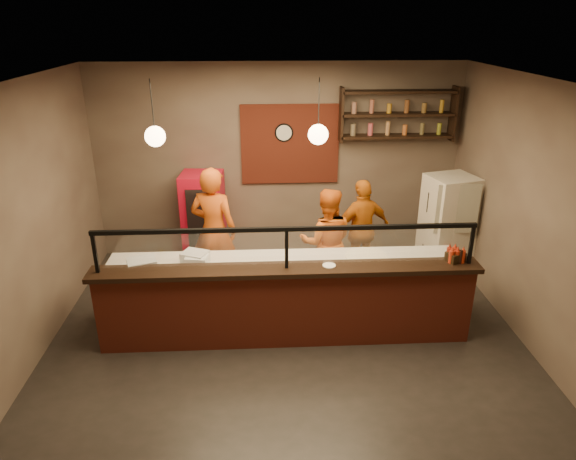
{
  "coord_description": "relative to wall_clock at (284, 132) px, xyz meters",
  "views": [
    {
      "loc": [
        -0.28,
        -5.78,
        3.84
      ],
      "look_at": [
        0.05,
        0.3,
        1.3
      ],
      "focal_mm": 32.0,
      "sensor_mm": 36.0,
      "label": 1
    }
  ],
  "objects": [
    {
      "name": "floor",
      "position": [
        -0.1,
        -2.46,
        -2.1
      ],
      "size": [
        6.0,
        6.0,
        0.0
      ],
      "primitive_type": "plane",
      "color": "black",
      "rests_on": "ground"
    },
    {
      "name": "ceiling",
      "position": [
        -0.1,
        -2.46,
        1.1
      ],
      "size": [
        6.0,
        6.0,
        0.0
      ],
      "primitive_type": "plane",
      "rotation": [
        3.14,
        0.0,
        0.0
      ],
      "color": "#362F29",
      "rests_on": "wall_back"
    },
    {
      "name": "wall_back",
      "position": [
        -0.1,
        0.04,
        -0.5
      ],
      "size": [
        6.0,
        0.0,
        6.0
      ],
      "primitive_type": "plane",
      "rotation": [
        1.57,
        0.0,
        0.0
      ],
      "color": "#716253",
      "rests_on": "floor"
    },
    {
      "name": "wall_left",
      "position": [
        -3.1,
        -2.46,
        -0.5
      ],
      "size": [
        0.0,
        5.0,
        5.0
      ],
      "primitive_type": "plane",
      "rotation": [
        1.57,
        0.0,
        1.57
      ],
      "color": "#716253",
      "rests_on": "floor"
    },
    {
      "name": "wall_right",
      "position": [
        2.9,
        -2.46,
        -0.5
      ],
      "size": [
        0.0,
        5.0,
        5.0
      ],
      "primitive_type": "plane",
      "rotation": [
        1.57,
        0.0,
        -1.57
      ],
      "color": "#716253",
      "rests_on": "floor"
    },
    {
      "name": "wall_front",
      "position": [
        -0.1,
        -4.96,
        -0.5
      ],
      "size": [
        6.0,
        0.0,
        6.0
      ],
      "primitive_type": "plane",
      "rotation": [
        -1.57,
        0.0,
        0.0
      ],
      "color": "#716253",
      "rests_on": "floor"
    },
    {
      "name": "brick_patch",
      "position": [
        0.1,
        0.01,
        -0.2
      ],
      "size": [
        1.6,
        0.04,
        1.3
      ],
      "primitive_type": "cube",
      "color": "maroon",
      "rests_on": "wall_back"
    },
    {
      "name": "service_counter",
      "position": [
        -0.1,
        -2.76,
        -1.6
      ],
      "size": [
        4.6,
        0.25,
        1.0
      ],
      "primitive_type": "cube",
      "color": "maroon",
      "rests_on": "floor"
    },
    {
      "name": "counter_ledge",
      "position": [
        -0.1,
        -2.76,
        -1.07
      ],
      "size": [
        4.7,
        0.37,
        0.06
      ],
      "primitive_type": "cube",
      "color": "black",
      "rests_on": "service_counter"
    },
    {
      "name": "worktop_cabinet",
      "position": [
        -0.1,
        -2.26,
        -1.68
      ],
      "size": [
        4.6,
        0.75,
        0.85
      ],
      "primitive_type": "cube",
      "color": "gray",
      "rests_on": "floor"
    },
    {
      "name": "worktop",
      "position": [
        -0.1,
        -2.26,
        -1.23
      ],
      "size": [
        4.6,
        0.75,
        0.05
      ],
      "primitive_type": "cube",
      "color": "silver",
      "rests_on": "worktop_cabinet"
    },
    {
      "name": "sneeze_guard",
      "position": [
        -0.1,
        -2.76,
        -0.73
      ],
      "size": [
        4.5,
        0.05,
        0.52
      ],
      "color": "white",
      "rests_on": "counter_ledge"
    },
    {
      "name": "wall_shelving",
      "position": [
        1.8,
        -0.14,
        0.3
      ],
      "size": [
        1.84,
        0.28,
        0.85
      ],
      "color": "black",
      "rests_on": "wall_back"
    },
    {
      "name": "wall_clock",
      "position": [
        0.0,
        0.0,
        0.0
      ],
      "size": [
        0.3,
        0.04,
        0.3
      ],
      "primitive_type": "cylinder",
      "rotation": [
        1.57,
        0.0,
        0.0
      ],
      "color": "black",
      "rests_on": "wall_back"
    },
    {
      "name": "pendant_left",
      "position": [
        -1.6,
        -2.26,
        0.45
      ],
      "size": [
        0.24,
        0.24,
        0.77
      ],
      "color": "black",
      "rests_on": "ceiling"
    },
    {
      "name": "pendant_right",
      "position": [
        0.3,
        -2.26,
        0.45
      ],
      "size": [
        0.24,
        0.24,
        0.77
      ],
      "color": "black",
      "rests_on": "ceiling"
    },
    {
      "name": "cook_left",
      "position": [
        -1.09,
        -1.29,
        -1.15
      ],
      "size": [
        0.8,
        0.64,
        1.9
      ],
      "primitive_type": "imported",
      "rotation": [
        0.0,
        0.0,
        2.84
      ],
      "color": "#C84F12",
      "rests_on": "floor"
    },
    {
      "name": "cook_mid",
      "position": [
        0.54,
        -1.5,
        -1.29
      ],
      "size": [
        0.83,
        0.66,
        1.63
      ],
      "primitive_type": "imported",
      "rotation": [
        0.0,
        0.0,
        3.08
      ],
      "color": "#CD5A13",
      "rests_on": "floor"
    },
    {
      "name": "cook_right",
      "position": [
        1.15,
        -1.03,
        -1.3
      ],
      "size": [
        1.01,
        0.68,
        1.6
      ],
      "primitive_type": "imported",
      "rotation": [
        0.0,
        0.0,
        3.47
      ],
      "color": "#C86512",
      "rests_on": "floor"
    },
    {
      "name": "fridge",
      "position": [
        2.5,
        -0.98,
        -1.29
      ],
      "size": [
        0.81,
        0.78,
        1.62
      ],
      "primitive_type": "cube",
      "rotation": [
        0.0,
        0.0,
        0.26
      ],
      "color": "beige",
      "rests_on": "floor"
    },
    {
      "name": "red_cooler",
      "position": [
        -1.34,
        -0.31,
        -1.34
      ],
      "size": [
        0.7,
        0.65,
        1.52
      ],
      "primitive_type": "cube",
      "rotation": [
        0.0,
        0.0,
        -0.08
      ],
      "color": "red",
      "rests_on": "floor"
    },
    {
      "name": "pizza_dough",
      "position": [
        0.99,
        -2.19,
        -1.19
      ],
      "size": [
        0.73,
        0.73,
        0.01
      ],
      "primitive_type": "cylinder",
      "rotation": [
        0.0,
        0.0,
        0.34
      ],
      "color": "silver",
      "rests_on": "worktop"
    },
    {
      "name": "prep_tub_a",
      "position": [
        -1.22,
        -2.33,
        -1.13
      ],
      "size": [
        0.3,
        0.26,
        0.14
      ],
      "primitive_type": "cube",
      "rotation": [
        0.0,
        0.0,
        -0.17
      ],
      "color": "silver",
      "rests_on": "worktop"
    },
    {
      "name": "prep_tub_b",
      "position": [
        -1.25,
        -2.25,
        -1.12
      ],
      "size": [
        0.38,
        0.35,
        0.15
      ],
      "primitive_type": "cube",
      "rotation": [
        0.0,
        0.0,
        -0.4
      ],
      "color": "silver",
      "rests_on": "worktop"
    },
    {
      "name": "prep_tub_c",
      "position": [
        -1.88,
        -2.47,
        -1.11
      ],
      "size": [
        0.41,
        0.37,
        0.17
      ],
      "primitive_type": "cube",
      "rotation": [
        0.0,
        0.0,
        0.34
      ],
      "color": "silver",
      "rests_on": "worktop"
    },
    {
      "name": "rolling_pin",
      "position": [
        -1.9,
        -2.3,
        -1.17
      ],
      "size": [
        0.34,
        0.08,
        0.06
      ],
      "primitive_type": "cylinder",
      "rotation": [
        0.0,
        1.57,
        -0.07
      ],
      "color": "yellow",
      "rests_on": "worktop"
    },
    {
      "name": "condiment_caddy",
      "position": [
        1.97,
        -2.7,
        -0.98
      ],
      "size": [
        0.25,
        0.23,
        0.11
      ],
      "primitive_type": "cube",
      "rotation": [
        0.0,
        0.0,
        0.41
      ],
      "color": "black",
      "rests_on": "counter_ledge"
    },
    {
      "name": "pepper_mill",
      "position": [
        2.01,
        -2.76,
        -0.95
      ],
      "size": [
        0.05,
        0.05,
        0.18
      ],
      "primitive_type": "cylinder",
      "rotation": [
        0.0,
        0.0,
        -0.27
      ],
      "color": "black",
      "rests_on": "counter_ledge"
    },
    {
      "name": "small_plate",
      "position": [
        0.41,
        -2.74,
        -1.03
      ],
      "size": [
        0.16,
        0.16,
        0.01
      ],
      "primitive_type": "cylinder",
      "rotation": [
        0.0,
        0.0,
        -0.03
      ],
      "color": "white",
      "rests_on": "counter_ledge"
    }
  ]
}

